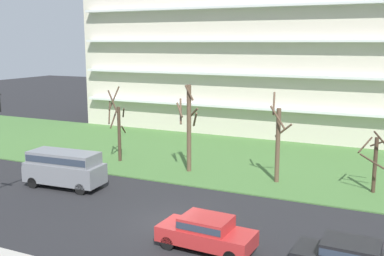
% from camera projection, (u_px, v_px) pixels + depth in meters
% --- Properties ---
extents(ground, '(160.00, 160.00, 0.00)m').
position_uv_depth(ground, '(173.00, 224.00, 23.71)').
color(ground, '#232326').
extents(grass_lawn_strip, '(80.00, 16.00, 0.08)m').
position_uv_depth(grass_lawn_strip, '(254.00, 161.00, 36.18)').
color(grass_lawn_strip, '#477238').
rests_on(grass_lawn_strip, ground).
extents(apartment_building, '(44.43, 12.83, 15.60)m').
position_uv_depth(apartment_building, '(296.00, 56.00, 47.17)').
color(apartment_building, beige).
rests_on(apartment_building, ground).
extents(tree_far_left, '(1.62, 1.73, 5.87)m').
position_uv_depth(tree_far_left, '(118.00, 127.00, 35.52)').
color(tree_far_left, '#423023').
rests_on(tree_far_left, ground).
extents(tree_left, '(1.76, 1.75, 6.34)m').
position_uv_depth(tree_left, '(189.00, 125.00, 32.54)').
color(tree_left, brown).
rests_on(tree_left, ground).
extents(tree_center, '(1.33, 1.44, 6.06)m').
position_uv_depth(tree_center, '(278.00, 141.00, 30.12)').
color(tree_center, brown).
rests_on(tree_center, ground).
extents(tree_right, '(2.18, 2.14, 4.12)m').
position_uv_depth(tree_right, '(375.00, 160.00, 28.08)').
color(tree_right, '#423023').
rests_on(tree_right, ground).
extents(van_gray_near_left, '(5.31, 2.30, 2.36)m').
position_uv_depth(van_gray_near_left, '(64.00, 166.00, 29.46)').
color(van_gray_near_left, slate).
rests_on(van_gray_near_left, ground).
extents(sedan_red_center_right, '(4.48, 2.00, 1.57)m').
position_uv_depth(sedan_red_center_right, '(206.00, 231.00, 20.64)').
color(sedan_red_center_right, '#B22828').
rests_on(sedan_red_center_right, ground).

